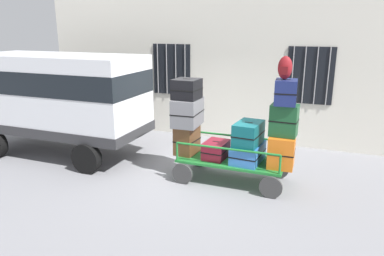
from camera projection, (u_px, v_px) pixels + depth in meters
The scene contains 15 objects.
ground_plane at pixel (195, 172), 8.30m from camera, with size 40.00×40.00×0.00m, color gray.
building_wall at pixel (231, 54), 10.24m from camera, with size 12.00×0.38×5.00m.
van at pixel (59, 94), 9.16m from camera, with size 4.48×1.96×2.58m.
luggage_cart at pixel (231, 163), 7.74m from camera, with size 2.32×1.10×0.50m.
cart_railing at pixel (232, 144), 7.62m from camera, with size 2.19×0.97×0.40m.
suitcase_left_bottom at pixel (187, 140), 7.98m from camera, with size 0.47×0.61×0.64m.
suitcase_left_middle at pixel (187, 112), 7.85m from camera, with size 0.57×0.80×0.60m.
suitcase_left_top at pixel (187, 89), 7.67m from camera, with size 0.56×0.57×0.43m.
suitcase_midleft_bottom at pixel (216, 150), 7.74m from camera, with size 0.50×0.65×0.37m.
suitcase_center_bottom at pixel (248, 153), 7.54m from camera, with size 0.62×0.93×0.38m.
suitcase_center_middle at pixel (248, 134), 7.39m from camera, with size 0.56×0.81×0.48m.
suitcase_midright_bottom at pixel (282, 151), 7.23m from camera, with size 0.54×0.60×0.64m.
suitcase_midright_middle at pixel (284, 120), 7.09m from camera, with size 0.55×0.42×0.64m.
suitcase_midright_top at pixel (286, 92), 6.93m from camera, with size 0.46×0.56×0.49m.
backpack at pixel (285, 68), 6.79m from camera, with size 0.27×0.22×0.44m.
Camera 1 is at (2.73, -7.22, 3.24)m, focal length 33.61 mm.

